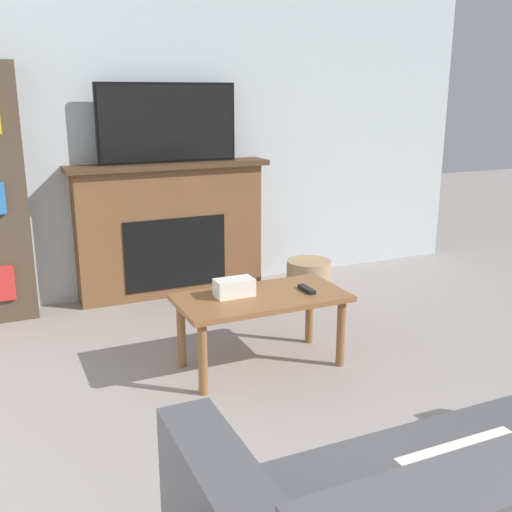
{
  "coord_description": "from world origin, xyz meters",
  "views": [
    {
      "loc": [
        -1.25,
        -0.29,
        1.55
      ],
      "look_at": [
        0.07,
        2.62,
        0.68
      ],
      "focal_mm": 42.0,
      "sensor_mm": 36.0,
      "label": 1
    }
  ],
  "objects": [
    {
      "name": "tv",
      "position": [
        0.02,
        4.1,
        1.33
      ],
      "size": [
        1.06,
        0.03,
        0.58
      ],
      "color": "black",
      "rests_on": "fireplace"
    },
    {
      "name": "remote_control",
      "position": [
        0.38,
        2.59,
        0.45
      ],
      "size": [
        0.04,
        0.15,
        0.02
      ],
      "color": "black",
      "rests_on": "coffee_table"
    },
    {
      "name": "coffee_table",
      "position": [
        0.1,
        2.64,
        0.37
      ],
      "size": [
        0.97,
        0.49,
        0.44
      ],
      "color": "brown",
      "rests_on": "ground_plane"
    },
    {
      "name": "storage_basket",
      "position": [
        1.02,
        3.71,
        0.13
      ],
      "size": [
        0.36,
        0.36,
        0.26
      ],
      "color": "tan",
      "rests_on": "ground_plane"
    },
    {
      "name": "wall_back",
      "position": [
        0.0,
        4.27,
        1.35
      ],
      "size": [
        5.52,
        0.06,
        2.7
      ],
      "color": "silver",
      "rests_on": "ground_plane"
    },
    {
      "name": "fireplace",
      "position": [
        0.02,
        4.12,
        0.52
      ],
      "size": [
        1.55,
        0.28,
        1.04
      ],
      "color": "brown",
      "rests_on": "ground_plane"
    },
    {
      "name": "tissue_box",
      "position": [
        -0.04,
        2.69,
        0.49
      ],
      "size": [
        0.22,
        0.12,
        0.1
      ],
      "color": "white",
      "rests_on": "coffee_table"
    }
  ]
}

